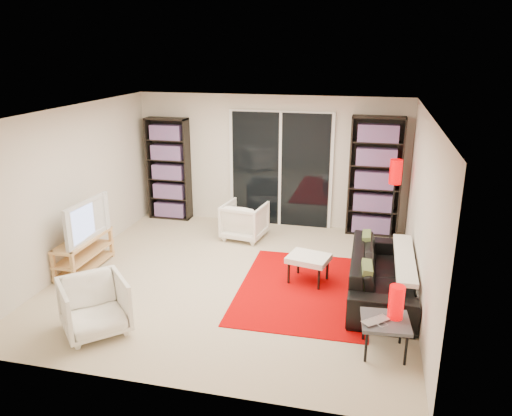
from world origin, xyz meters
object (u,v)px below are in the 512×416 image
(bookshelf_left, at_px, (169,169))
(bookshelf_right, at_px, (375,177))
(tv_stand, at_px, (84,253))
(side_table, at_px, (385,323))
(armchair_back, at_px, (245,221))
(armchair_front, at_px, (94,306))
(sofa, at_px, (382,274))
(ottoman, at_px, (309,259))
(floor_lamp, at_px, (395,180))

(bookshelf_left, xyz_separation_m, bookshelf_right, (3.85, -0.00, 0.07))
(tv_stand, bearing_deg, side_table, -15.06)
(bookshelf_left, bearing_deg, armchair_back, -23.44)
(armchair_front, bearing_deg, tv_stand, 81.77)
(tv_stand, distance_m, sofa, 4.35)
(ottoman, xyz_separation_m, floor_lamp, (1.16, 1.69, 0.80))
(bookshelf_left, xyz_separation_m, sofa, (4.02, -2.35, -0.67))
(tv_stand, distance_m, armchair_back, 2.72)
(sofa, relative_size, armchair_front, 2.91)
(sofa, bearing_deg, tv_stand, 92.42)
(side_table, bearing_deg, bookshelf_right, 92.94)
(armchair_front, height_order, side_table, armchair_front)
(bookshelf_right, distance_m, armchair_back, 2.40)
(ottoman, bearing_deg, armchair_front, -140.24)
(floor_lamp, bearing_deg, tv_stand, -155.52)
(tv_stand, distance_m, ottoman, 3.35)
(sofa, distance_m, armchair_back, 2.84)
(bookshelf_right, relative_size, tv_stand, 1.83)
(bookshelf_right, relative_size, armchair_back, 2.98)
(ottoman, bearing_deg, sofa, -8.92)
(tv_stand, bearing_deg, sofa, 2.62)
(armchair_back, xyz_separation_m, ottoman, (1.32, -1.46, 0.02))
(armchair_back, bearing_deg, sofa, 153.37)
(bookshelf_left, distance_m, floor_lamp, 4.20)
(armchair_front, distance_m, side_table, 3.31)
(tv_stand, distance_m, side_table, 4.53)
(armchair_back, height_order, ottoman, armchair_back)
(armchair_back, xyz_separation_m, side_table, (2.35, -3.00, 0.04))
(bookshelf_left, distance_m, tv_stand, 2.67)
(tv_stand, relative_size, ottoman, 1.77)
(ottoman, bearing_deg, tv_stand, -173.87)
(armchair_back, distance_m, side_table, 3.81)
(armchair_back, distance_m, ottoman, 1.97)
(tv_stand, bearing_deg, bookshelf_right, 31.41)
(tv_stand, xyz_separation_m, floor_lamp, (4.50, 2.05, 0.88))
(bookshelf_right, relative_size, armchair_front, 2.88)
(armchair_back, relative_size, side_table, 1.27)
(armchair_back, bearing_deg, floor_lamp, -166.55)
(sofa, height_order, side_table, sofa)
(sofa, bearing_deg, bookshelf_right, 3.84)
(ottoman, bearing_deg, bookshelf_left, 143.85)
(armchair_back, relative_size, ottoman, 1.09)
(armchair_back, height_order, floor_lamp, floor_lamp)
(bookshelf_right, height_order, side_table, bookshelf_right)
(bookshelf_right, bearing_deg, tv_stand, -148.59)
(tv_stand, relative_size, armchair_back, 1.63)
(bookshelf_left, height_order, armchair_back, bookshelf_left)
(ottoman, xyz_separation_m, side_table, (1.04, -1.53, 0.01))
(bookshelf_left, height_order, floor_lamp, bookshelf_left)
(tv_stand, height_order, armchair_back, armchair_back)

